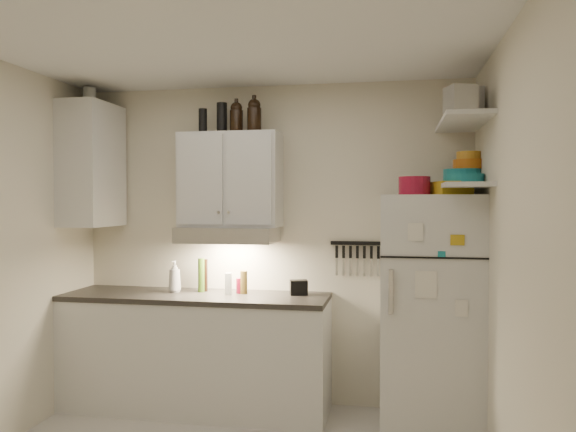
# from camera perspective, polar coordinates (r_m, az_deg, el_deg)

# --- Properties ---
(ceiling) EXTENTS (3.20, 3.00, 0.02)m
(ceiling) POSITION_cam_1_polar(r_m,az_deg,el_deg) (3.30, -7.55, 18.31)
(ceiling) COLOR white
(ceiling) RESTS_ON ground
(back_wall) EXTENTS (3.20, 0.02, 2.60)m
(back_wall) POSITION_cam_1_polar(r_m,az_deg,el_deg) (4.63, -1.65, -2.88)
(back_wall) COLOR beige
(back_wall) RESTS_ON ground
(right_wall) EXTENTS (0.02, 3.00, 2.60)m
(right_wall) POSITION_cam_1_polar(r_m,az_deg,el_deg) (3.09, 22.35, -5.20)
(right_wall) COLOR beige
(right_wall) RESTS_ON ground
(base_cabinet) EXTENTS (2.10, 0.60, 0.88)m
(base_cabinet) POSITION_cam_1_polar(r_m,az_deg,el_deg) (4.64, -9.33, -13.69)
(base_cabinet) COLOR silver
(base_cabinet) RESTS_ON floor
(countertop) EXTENTS (2.10, 0.62, 0.04)m
(countertop) POSITION_cam_1_polar(r_m,az_deg,el_deg) (4.54, -9.36, -8.08)
(countertop) COLOR #2B2825
(countertop) RESTS_ON base_cabinet
(upper_cabinet) EXTENTS (0.80, 0.33, 0.75)m
(upper_cabinet) POSITION_cam_1_polar(r_m,az_deg,el_deg) (4.53, -5.84, 3.66)
(upper_cabinet) COLOR silver
(upper_cabinet) RESTS_ON back_wall
(side_cabinet) EXTENTS (0.33, 0.55, 1.00)m
(side_cabinet) POSITION_cam_1_polar(r_m,az_deg,el_deg) (4.86, -19.30, 4.91)
(side_cabinet) COLOR silver
(side_cabinet) RESTS_ON left_wall
(range_hood) EXTENTS (0.76, 0.46, 0.12)m
(range_hood) POSITION_cam_1_polar(r_m,az_deg,el_deg) (4.47, -6.07, -1.89)
(range_hood) COLOR silver
(range_hood) RESTS_ON back_wall
(fridge) EXTENTS (0.70, 0.68, 1.70)m
(fridge) POSITION_cam_1_polar(r_m,az_deg,el_deg) (4.25, 14.23, -9.45)
(fridge) COLOR silver
(fridge) RESTS_ON floor
(shelf_hi) EXTENTS (0.30, 0.95, 0.03)m
(shelf_hi) POSITION_cam_1_polar(r_m,az_deg,el_deg) (4.09, 17.31, 9.10)
(shelf_hi) COLOR silver
(shelf_hi) RESTS_ON right_wall
(shelf_lo) EXTENTS (0.30, 0.95, 0.03)m
(shelf_lo) POSITION_cam_1_polar(r_m,az_deg,el_deg) (4.06, 17.26, 2.93)
(shelf_lo) COLOR silver
(shelf_lo) RESTS_ON right_wall
(knife_strip) EXTENTS (0.42, 0.02, 0.03)m
(knife_strip) POSITION_cam_1_polar(r_m,az_deg,el_deg) (4.51, 7.01, -2.76)
(knife_strip) COLOR black
(knife_strip) RESTS_ON back_wall
(dutch_oven) EXTENTS (0.28, 0.28, 0.13)m
(dutch_oven) POSITION_cam_1_polar(r_m,az_deg,el_deg) (4.08, 12.72, 3.01)
(dutch_oven) COLOR maroon
(dutch_oven) RESTS_ON fridge
(book_stack) EXTENTS (0.28, 0.32, 0.09)m
(book_stack) POSITION_cam_1_polar(r_m,az_deg,el_deg) (4.07, 16.22, 2.74)
(book_stack) COLOR #B99417
(book_stack) RESTS_ON fridge
(spice_jar) EXTENTS (0.07, 0.07, 0.09)m
(spice_jar) POSITION_cam_1_polar(r_m,az_deg,el_deg) (4.13, 15.20, 2.70)
(spice_jar) COLOR silver
(spice_jar) RESTS_ON fridge
(stock_pot) EXTENTS (0.36, 0.36, 0.19)m
(stock_pot) POSITION_cam_1_polar(r_m,az_deg,el_deg) (4.34, 17.88, 10.14)
(stock_pot) COLOR silver
(stock_pot) RESTS_ON shelf_hi
(tin_a) EXTENTS (0.26, 0.25, 0.21)m
(tin_a) POSITION_cam_1_polar(r_m,az_deg,el_deg) (4.05, 17.41, 10.86)
(tin_a) COLOR #AAAAAD
(tin_a) RESTS_ON shelf_hi
(tin_b) EXTENTS (0.21, 0.21, 0.16)m
(tin_b) POSITION_cam_1_polar(r_m,az_deg,el_deg) (3.76, 17.11, 11.26)
(tin_b) COLOR #AAAAAD
(tin_b) RESTS_ON shelf_hi
(bowl_teal) EXTENTS (0.29, 0.29, 0.11)m
(bowl_teal) POSITION_cam_1_polar(r_m,az_deg,el_deg) (4.32, 17.37, 3.80)
(bowl_teal) COLOR teal
(bowl_teal) RESTS_ON shelf_lo
(bowl_orange) EXTENTS (0.23, 0.23, 0.07)m
(bowl_orange) POSITION_cam_1_polar(r_m,az_deg,el_deg) (4.31, 17.91, 5.02)
(bowl_orange) COLOR #C25F12
(bowl_orange) RESTS_ON bowl_teal
(bowl_yellow) EXTENTS (0.18, 0.18, 0.06)m
(bowl_yellow) POSITION_cam_1_polar(r_m,az_deg,el_deg) (4.31, 17.92, 5.85)
(bowl_yellow) COLOR orange
(bowl_yellow) RESTS_ON bowl_orange
(plates) EXTENTS (0.33, 0.33, 0.07)m
(plates) POSITION_cam_1_polar(r_m,az_deg,el_deg) (4.08, 17.40, 3.61)
(plates) COLOR teal
(plates) RESTS_ON shelf_lo
(growler_a) EXTENTS (0.13, 0.13, 0.24)m
(growler_a) POSITION_cam_1_polar(r_m,az_deg,el_deg) (4.51, -5.27, 10.01)
(growler_a) COLOR black
(growler_a) RESTS_ON upper_cabinet
(growler_b) EXTENTS (0.15, 0.15, 0.26)m
(growler_b) POSITION_cam_1_polar(r_m,az_deg,el_deg) (4.46, -3.45, 10.23)
(growler_b) COLOR black
(growler_b) RESTS_ON upper_cabinet
(thermos_a) EXTENTS (0.09, 0.09, 0.24)m
(thermos_a) POSITION_cam_1_polar(r_m,az_deg,el_deg) (4.57, -6.73, 9.87)
(thermos_a) COLOR black
(thermos_a) RESTS_ON upper_cabinet
(thermos_b) EXTENTS (0.07, 0.07, 0.19)m
(thermos_b) POSITION_cam_1_polar(r_m,az_deg,el_deg) (4.59, -8.65, 9.53)
(thermos_b) COLOR black
(thermos_b) RESTS_ON upper_cabinet
(side_jar) EXTENTS (0.13, 0.13, 0.14)m
(side_jar) POSITION_cam_1_polar(r_m,az_deg,el_deg) (4.98, -19.52, 11.41)
(side_jar) COLOR silver
(side_jar) RESTS_ON side_cabinet
(soap_bottle) EXTENTS (0.12, 0.12, 0.28)m
(soap_bottle) POSITION_cam_1_polar(r_m,az_deg,el_deg) (4.64, -11.44, -5.85)
(soap_bottle) COLOR silver
(soap_bottle) RESTS_ON countertop
(pepper_mill) EXTENTS (0.06, 0.06, 0.18)m
(pepper_mill) POSITION_cam_1_polar(r_m,az_deg,el_deg) (4.49, -4.51, -6.73)
(pepper_mill) COLOR brown
(pepper_mill) RESTS_ON countertop
(oil_bottle) EXTENTS (0.07, 0.07, 0.27)m
(oil_bottle) POSITION_cam_1_polar(r_m,az_deg,el_deg) (4.61, -8.81, -5.95)
(oil_bottle) COLOR #385916
(oil_bottle) RESTS_ON countertop
(vinegar_bottle) EXTENTS (0.07, 0.07, 0.26)m
(vinegar_bottle) POSITION_cam_1_polar(r_m,az_deg,el_deg) (4.65, -8.50, -5.96)
(vinegar_bottle) COLOR black
(vinegar_bottle) RESTS_ON countertop
(clear_bottle) EXTENTS (0.07, 0.07, 0.17)m
(clear_bottle) POSITION_cam_1_polar(r_m,az_deg,el_deg) (4.48, -6.08, -6.85)
(clear_bottle) COLOR silver
(clear_bottle) RESTS_ON countertop
(red_jar) EXTENTS (0.07, 0.07, 0.12)m
(red_jar) POSITION_cam_1_polar(r_m,az_deg,el_deg) (4.53, -4.91, -7.06)
(red_jar) COLOR maroon
(red_jar) RESTS_ON countertop
(caddy) EXTENTS (0.16, 0.13, 0.12)m
(caddy) POSITION_cam_1_polar(r_m,az_deg,el_deg) (4.44, 1.09, -7.27)
(caddy) COLOR black
(caddy) RESTS_ON countertop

